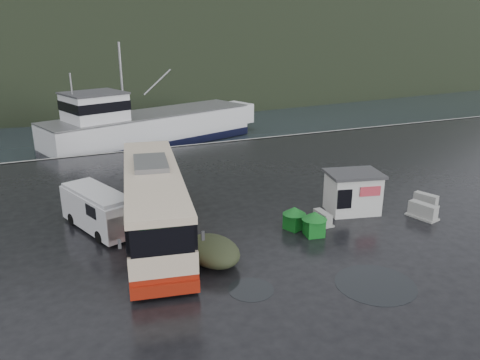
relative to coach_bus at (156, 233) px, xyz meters
name	(u,v)px	position (x,y,z in m)	size (l,w,h in m)	color
ground	(238,235)	(4.02, -1.90, 0.00)	(160.00, 160.00, 0.00)	black
harbor_water	(74,69)	(4.02, 108.10, 0.00)	(300.00, 180.00, 0.02)	black
quay_edge	(153,149)	(4.02, 18.10, 0.00)	(160.00, 0.60, 1.50)	#999993
headland	(72,48)	(14.02, 248.10, 0.00)	(780.00, 540.00, 570.00)	black
coach_bus	(156,233)	(0.00, 0.00, 0.00)	(3.29, 13.35, 3.78)	beige
white_van	(100,229)	(-2.69, 1.75, 0.00)	(1.88, 5.44, 2.27)	silver
waste_bin_left	(314,235)	(7.67, -3.52, 0.00)	(0.97, 0.97, 1.35)	#12671D
waste_bin_right	(294,229)	(7.12, -2.37, 0.00)	(0.92, 0.92, 1.28)	#12671D
dome_tent	(213,263)	(1.73, -4.28, 0.00)	(2.23, 3.12, 1.23)	#2C331E
ticket_kiosk	(351,211)	(11.54, -1.50, 0.00)	(3.14, 2.38, 2.46)	silver
jersey_barrier_a	(322,224)	(8.95, -2.37, 0.00)	(0.71, 1.42, 0.71)	#999993
jersey_barrier_b	(422,218)	(14.75, -3.91, 0.00)	(0.87, 1.74, 0.87)	#999993
jersey_barrier_c	(425,205)	(16.35, -2.48, 0.00)	(0.76, 1.51, 0.76)	#999993
fishing_trawler	(152,131)	(5.61, 25.47, 0.00)	(26.47, 5.80, 10.59)	silver
puddles	(346,285)	(6.27, -8.44, 0.01)	(7.81, 4.42, 0.01)	black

